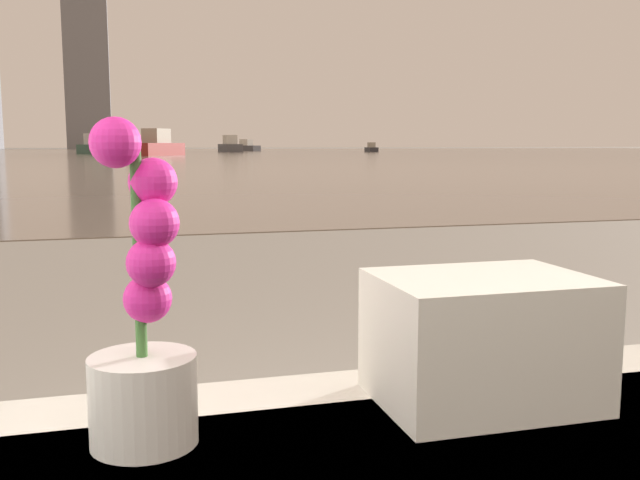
# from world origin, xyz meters

# --- Properties ---
(potted_orchid) EXTENTS (0.12, 0.12, 0.35)m
(potted_orchid) POSITION_xyz_m (-0.49, 0.87, 0.67)
(potted_orchid) COLOR silver
(potted_orchid) RESTS_ON bathtub
(towel_stack) EXTENTS (0.26, 0.20, 0.16)m
(towel_stack) POSITION_xyz_m (-0.08, 0.89, 0.64)
(towel_stack) COLOR silver
(towel_stack) RESTS_ON bathtub
(harbor_water) EXTENTS (180.00, 110.00, 0.01)m
(harbor_water) POSITION_xyz_m (0.00, 62.00, 0.01)
(harbor_water) COLOR gray
(harbor_water) RESTS_ON ground_plane
(harbor_boat_0) EXTENTS (3.03, 3.68, 1.35)m
(harbor_boat_0) POSITION_xyz_m (13.80, 82.90, 0.49)
(harbor_boat_0) COLOR #4C4C51
(harbor_boat_0) RESTS_ON harbor_water
(harbor_boat_1) EXTENTS (1.91, 4.69, 1.72)m
(harbor_boat_1) POSITION_xyz_m (10.44, 73.05, 0.62)
(harbor_boat_1) COLOR #4C4C51
(harbor_boat_1) RESTS_ON harbor_water
(harbor_boat_2) EXTENTS (4.32, 5.24, 1.92)m
(harbor_boat_2) POSITION_xyz_m (2.11, 52.80, 0.69)
(harbor_boat_2) COLOR maroon
(harbor_boat_2) RESTS_ON harbor_water
(harbor_boat_3) EXTENTS (2.94, 4.71, 1.67)m
(harbor_boat_3) POSITION_xyz_m (-2.44, 60.93, 0.60)
(harbor_boat_3) COLOR #335647
(harbor_boat_3) RESTS_ON harbor_water
(harbor_boat_4) EXTENTS (1.18, 2.69, 0.98)m
(harbor_boat_4) POSITION_xyz_m (24.94, 70.88, 0.35)
(harbor_boat_4) COLOR #2D2D33
(harbor_boat_4) RESTS_ON harbor_water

